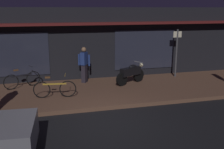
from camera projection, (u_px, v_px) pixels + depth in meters
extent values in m
plane|color=black|center=(107.00, 122.00, 8.46)|extent=(60.00, 60.00, 0.00)
cube|color=brown|center=(91.00, 92.00, 11.26)|extent=(18.00, 4.00, 0.15)
cube|color=black|center=(79.00, 42.00, 14.03)|extent=(18.00, 2.80, 3.60)
cube|color=#262838|center=(13.00, 55.00, 12.00)|extent=(3.20, 0.04, 2.00)
cube|color=#262838|center=(145.00, 49.00, 13.54)|extent=(3.20, 0.04, 2.00)
cube|color=#591919|center=(83.00, 24.00, 12.23)|extent=(16.20, 0.50, 0.12)
cylinder|color=black|center=(122.00, 79.00, 11.86)|extent=(0.59, 0.38, 0.60)
cylinder|color=black|center=(139.00, 75.00, 12.57)|extent=(0.59, 0.38, 0.60)
cube|color=black|center=(131.00, 71.00, 12.15)|extent=(1.11, 0.75, 0.36)
ellipsoid|color=black|center=(133.00, 67.00, 12.19)|extent=(0.50, 0.41, 0.20)
sphere|color=#F9EDB7|center=(141.00, 65.00, 12.56)|extent=(0.18, 0.18, 0.18)
cylinder|color=gray|center=(138.00, 62.00, 12.39)|extent=(0.28, 0.50, 0.03)
torus|color=black|center=(42.00, 90.00, 10.23)|extent=(0.66, 0.12, 0.66)
torus|color=black|center=(68.00, 89.00, 10.36)|extent=(0.66, 0.12, 0.66)
cube|color=#B78C2D|center=(55.00, 84.00, 10.24)|extent=(0.90, 0.15, 0.06)
cube|color=brown|center=(48.00, 77.00, 10.15)|extent=(0.21, 0.10, 0.06)
cylinder|color=#B78C2D|center=(65.00, 75.00, 10.21)|extent=(0.08, 0.42, 0.02)
torus|color=black|center=(11.00, 82.00, 11.30)|extent=(0.61, 0.32, 0.66)
torus|color=black|center=(33.00, 78.00, 11.91)|extent=(0.61, 0.32, 0.66)
cube|color=black|center=(22.00, 75.00, 11.55)|extent=(0.83, 0.42, 0.06)
cube|color=brown|center=(16.00, 70.00, 11.33)|extent=(0.22, 0.16, 0.06)
cylinder|color=black|center=(31.00, 66.00, 11.73)|extent=(0.20, 0.39, 0.02)
cube|color=#28232D|center=(84.00, 73.00, 12.41)|extent=(0.32, 0.34, 0.85)
cube|color=navy|center=(84.00, 58.00, 12.24)|extent=(0.40, 0.44, 0.58)
sphere|color=#8C6647|center=(84.00, 50.00, 12.14)|extent=(0.22, 0.22, 0.22)
cylinder|color=navy|center=(89.00, 60.00, 12.17)|extent=(0.13, 0.13, 0.52)
cylinder|color=navy|center=(79.00, 60.00, 12.34)|extent=(0.13, 0.13, 0.52)
cylinder|color=#47474C|center=(176.00, 53.00, 13.27)|extent=(0.09, 0.09, 2.40)
cube|color=beige|center=(177.00, 34.00, 13.04)|extent=(0.44, 0.03, 0.30)
cylinder|color=black|center=(12.00, 130.00, 7.18)|extent=(0.65, 0.26, 0.64)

